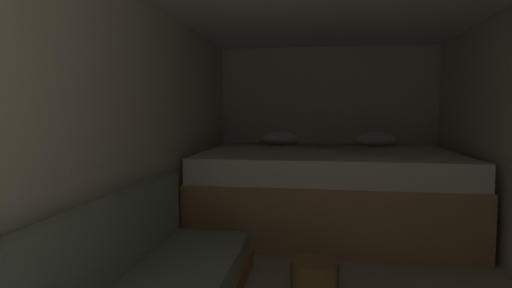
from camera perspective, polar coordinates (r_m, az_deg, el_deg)
wall_back at (r=5.20m, az=9.84°, el=2.26°), size 2.76×0.05×2.01m
wall_left at (r=2.77m, az=-18.28°, el=0.02°), size 0.05×5.42×2.01m
bed at (r=4.30m, az=9.97°, el=-6.27°), size 2.54×1.81×0.97m
wicker_basket at (r=2.97m, az=8.23°, el=-17.61°), size 0.33×0.33×0.19m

